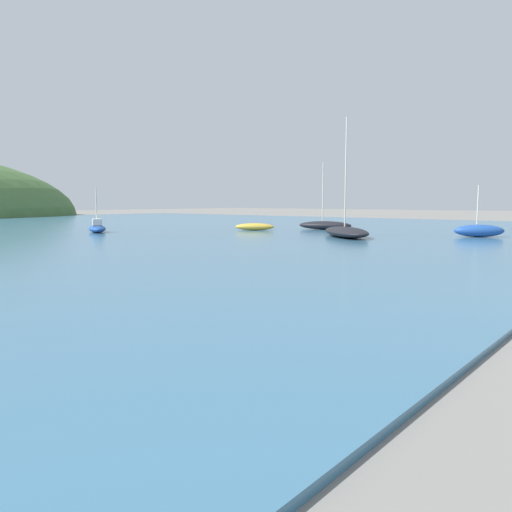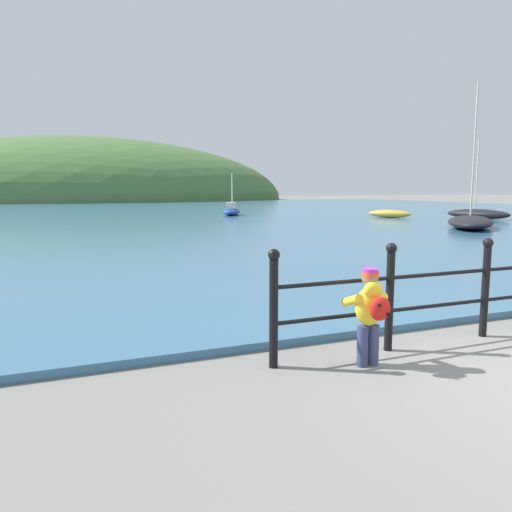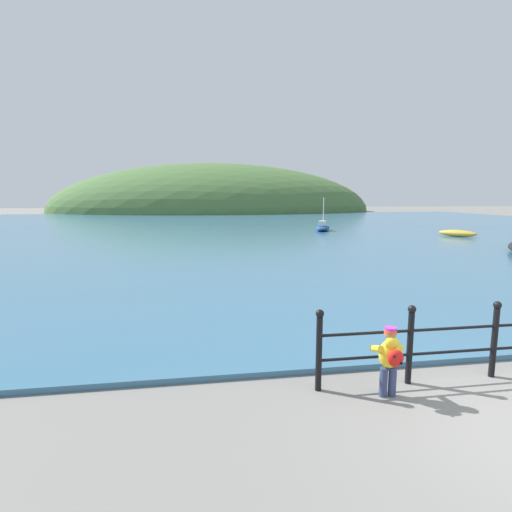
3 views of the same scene
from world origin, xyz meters
name	(u,v)px [view 3 (image 3 of 3)]	position (x,y,z in m)	size (l,w,h in m)	color
water	(238,227)	(0.00, 32.00, 0.05)	(80.00, 60.00, 0.10)	#386684
far_hillside	(214,212)	(0.00, 70.01, 0.00)	(57.57, 31.66, 17.33)	#476B38
iron_railing	(495,337)	(0.50, 1.50, 0.64)	(5.73, 0.12, 1.21)	black
child_in_coat	(390,356)	(-1.40, 1.16, 0.61)	(0.39, 0.54, 1.00)	navy
boat_mid_harbor	(457,233)	(13.59, 20.58, 0.33)	(1.95, 2.39, 0.45)	gold
boat_far_left	(323,227)	(6.08, 26.39, 0.37)	(2.18, 2.85, 2.61)	#1E4793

